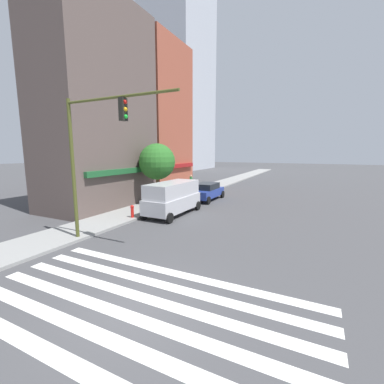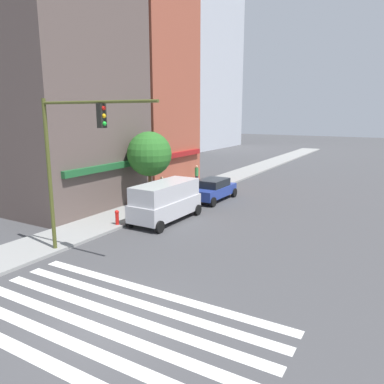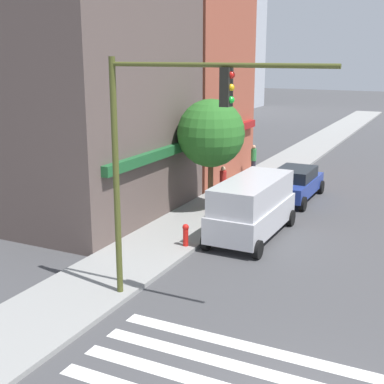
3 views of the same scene
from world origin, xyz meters
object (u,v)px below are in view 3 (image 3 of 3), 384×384
at_px(pedestrian_green_top, 254,159).
at_px(van_silver, 252,206).
at_px(fire_hydrant, 186,234).
at_px(street_tree, 211,133).
at_px(pedestrian_red_jacket, 223,184).
at_px(sedan_blue, 295,183).
at_px(traffic_signal, 159,140).

bearing_deg(pedestrian_green_top, van_silver, 161.09).
bearing_deg(fire_hydrant, street_tree, 13.27).
xyz_separation_m(pedestrian_red_jacket, street_tree, (-1.38, 0.03, 2.58)).
relative_size(sedan_blue, street_tree, 0.88).
bearing_deg(traffic_signal, fire_hydrant, 17.90).
xyz_separation_m(pedestrian_red_jacket, pedestrian_green_top, (6.35, 0.76, 0.00)).
relative_size(van_silver, sedan_blue, 1.14).
relative_size(sedan_blue, pedestrian_red_jacket, 2.49).
bearing_deg(street_tree, traffic_signal, -164.47).
bearing_deg(pedestrian_green_top, traffic_signal, 152.56).
distance_m(van_silver, pedestrian_green_top, 10.60).
relative_size(sedan_blue, fire_hydrant, 5.24).
xyz_separation_m(pedestrian_green_top, fire_hydrant, (-12.40, -1.83, -0.46)).
bearing_deg(sedan_blue, pedestrian_red_jacket, 133.62).
bearing_deg(fire_hydrant, pedestrian_green_top, 8.39).
height_order(van_silver, street_tree, street_tree).
distance_m(traffic_signal, van_silver, 7.64).
xyz_separation_m(van_silver, pedestrian_red_jacket, (3.64, 2.77, -0.21)).
relative_size(van_silver, fire_hydrant, 5.97).
relative_size(van_silver, pedestrian_green_top, 2.84).
xyz_separation_m(traffic_signal, street_tree, (9.02, 2.51, -1.17)).
distance_m(sedan_blue, street_tree, 5.63).
height_order(sedan_blue, fire_hydrant, sedan_blue).
relative_size(pedestrian_green_top, street_tree, 0.35).
relative_size(traffic_signal, pedestrian_red_jacket, 3.95).
distance_m(van_silver, sedan_blue, 6.26).
height_order(van_silver, fire_hydrant, van_silver).
xyz_separation_m(sedan_blue, fire_hydrant, (-8.65, 1.70, -0.23)).
relative_size(van_silver, street_tree, 1.00).
distance_m(pedestrian_red_jacket, street_tree, 2.93).
xyz_separation_m(van_silver, sedan_blue, (6.24, 0.00, -0.44)).
height_order(pedestrian_red_jacket, fire_hydrant, pedestrian_red_jacket).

